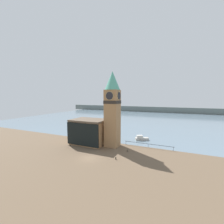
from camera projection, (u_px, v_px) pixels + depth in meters
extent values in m
plane|color=brown|center=(90.00, 158.00, 35.31)|extent=(160.00, 160.00, 0.00)
cube|color=slate|center=(148.00, 118.00, 101.99)|extent=(160.00, 120.00, 0.00)
cube|color=slate|center=(156.00, 109.00, 138.09)|extent=(180.00, 3.00, 5.00)
cube|color=#232328|center=(148.00, 144.00, 42.55)|extent=(13.95, 0.08, 0.08)
cylinder|color=#232328|center=(126.00, 143.00, 45.30)|extent=(0.07, 0.07, 1.05)
cylinder|color=#232328|center=(148.00, 146.00, 42.61)|extent=(0.07, 0.07, 1.05)
cylinder|color=#232328|center=(173.00, 149.00, 39.92)|extent=(0.07, 0.07, 1.05)
cube|color=#9E754C|center=(112.00, 118.00, 43.12)|extent=(3.77, 3.77, 16.37)
cube|color=#2D2823|center=(112.00, 102.00, 42.63)|extent=(3.89, 3.89, 0.90)
cylinder|color=tan|center=(110.00, 96.00, 40.68)|extent=(2.37, 0.12, 2.37)
cylinder|color=#232328|center=(109.00, 96.00, 40.60)|extent=(2.16, 0.12, 2.16)
cylinder|color=tan|center=(119.00, 96.00, 41.66)|extent=(0.12, 2.37, 2.37)
cylinder|color=#232328|center=(119.00, 96.00, 41.63)|extent=(0.12, 2.16, 2.16)
cone|color=#51A88E|center=(112.00, 81.00, 42.01)|extent=(4.33, 4.33, 5.18)
cube|color=#9E754C|center=(89.00, 132.00, 46.03)|extent=(10.02, 7.09, 7.06)
cube|color=brown|center=(89.00, 120.00, 45.64)|extent=(10.42, 7.49, 0.50)
cube|color=black|center=(82.00, 135.00, 42.65)|extent=(10.52, 0.30, 6.50)
cube|color=#B7B2A8|center=(142.00, 139.00, 49.87)|extent=(4.52, 3.32, 0.82)
cube|color=silver|center=(140.00, 136.00, 49.75)|extent=(2.17, 1.82, 0.83)
cylinder|color=brown|center=(127.00, 151.00, 39.43)|extent=(0.35, 0.35, 0.54)
sphere|color=brown|center=(127.00, 150.00, 39.40)|extent=(0.36, 0.36, 0.36)
cylinder|color=brown|center=(116.00, 158.00, 34.58)|extent=(0.29, 0.29, 0.49)
sphere|color=brown|center=(116.00, 157.00, 34.55)|extent=(0.31, 0.31, 0.31)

